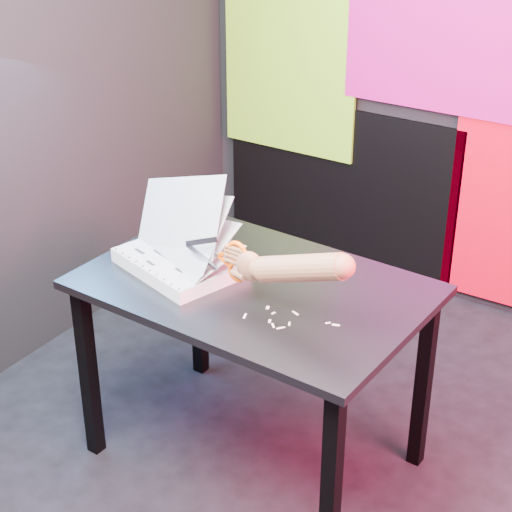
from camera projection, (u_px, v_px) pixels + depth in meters
The scene contains 7 objects.
room at pixel (344, 124), 2.55m from camera, with size 3.01×3.01×2.71m.
backdrop at pixel (505, 121), 3.79m from camera, with size 2.88×0.05×2.08m.
work_table at pixel (254, 307), 2.96m from camera, with size 1.18×0.81×0.75m.
printout_stack at pixel (180, 260), 2.99m from camera, with size 0.49×0.41×0.38m.
scissors at pixel (233, 260), 2.75m from camera, with size 0.26×0.03×0.15m.
hand_forearm at pixel (292, 267), 2.60m from camera, with size 0.47×0.11×0.20m.
paper_clippings at pixel (287, 319), 2.70m from camera, with size 0.29×0.13×0.00m.
Camera 1 is at (1.10, -2.20, 2.18)m, focal length 60.00 mm.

